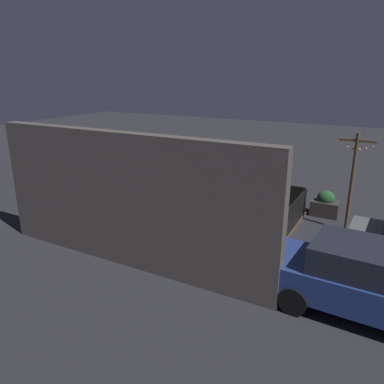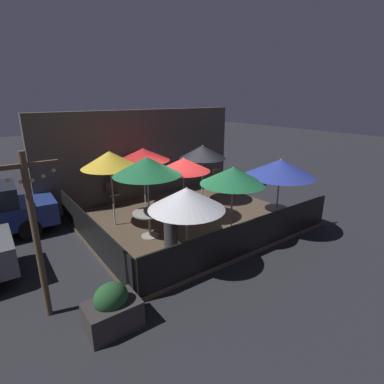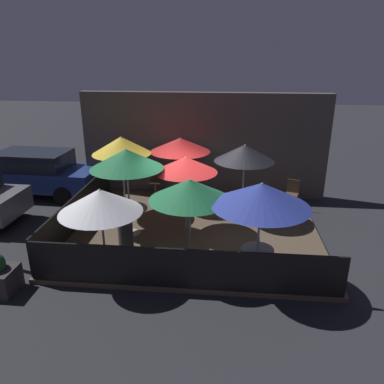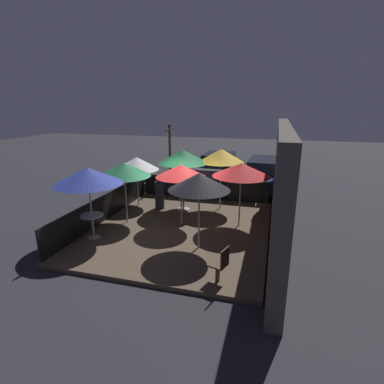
# 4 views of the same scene
# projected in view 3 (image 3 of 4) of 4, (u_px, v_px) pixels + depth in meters

# --- Properties ---
(ground_plane) EXTENTS (60.00, 60.00, 0.00)m
(ground_plane) POSITION_uv_depth(u_px,v_px,m) (195.00, 232.00, 10.88)
(ground_plane) COLOR #26262B
(patio_deck) EXTENTS (6.98, 5.94, 0.12)m
(patio_deck) POSITION_uv_depth(u_px,v_px,m) (195.00, 231.00, 10.86)
(patio_deck) COLOR brown
(patio_deck) RESTS_ON ground_plane
(building_wall) EXTENTS (8.58, 0.36, 3.67)m
(building_wall) POSITION_uv_depth(u_px,v_px,m) (204.00, 145.00, 13.23)
(building_wall) COLOR #4C4742
(building_wall) RESTS_ON ground_plane
(fence_front) EXTENTS (6.78, 0.05, 0.95)m
(fence_front) POSITION_uv_depth(u_px,v_px,m) (183.00, 269.00, 7.95)
(fence_front) COLOR black
(fence_front) RESTS_ON patio_deck
(fence_side_left) EXTENTS (0.05, 5.74, 0.95)m
(fence_side_left) POSITION_uv_depth(u_px,v_px,m) (79.00, 209.00, 11.00)
(fence_side_left) COLOR black
(fence_side_left) RESTS_ON patio_deck
(patio_umbrella_0) EXTENTS (2.08, 2.08, 2.30)m
(patio_umbrella_0) POSITION_uv_depth(u_px,v_px,m) (261.00, 195.00, 7.70)
(patio_umbrella_0) COLOR #B2B2B7
(patio_umbrella_0) RESTS_ON patio_deck
(patio_umbrella_1) EXTENTS (1.95, 1.95, 2.44)m
(patio_umbrella_1) POSITION_uv_depth(u_px,v_px,m) (126.00, 159.00, 9.82)
(patio_umbrella_1) COLOR #B2B2B7
(patio_umbrella_1) RESTS_ON patio_deck
(patio_umbrella_2) EXTENTS (1.74, 1.74, 2.16)m
(patio_umbrella_2) POSITION_uv_depth(u_px,v_px,m) (186.00, 165.00, 10.12)
(patio_umbrella_2) COLOR #B2B2B7
(patio_umbrella_2) RESTS_ON patio_deck
(patio_umbrella_3) EXTENTS (1.85, 1.85, 2.19)m
(patio_umbrella_3) POSITION_uv_depth(u_px,v_px,m) (190.00, 190.00, 8.25)
(patio_umbrella_3) COLOR #B2B2B7
(patio_umbrella_3) RESTS_ON patio_deck
(patio_umbrella_4) EXTENTS (1.95, 1.95, 2.24)m
(patio_umbrella_4) POSITION_uv_depth(u_px,v_px,m) (180.00, 145.00, 12.00)
(patio_umbrella_4) COLOR #B2B2B7
(patio_umbrella_4) RESTS_ON patio_deck
(patio_umbrella_5) EXTENTS (1.77, 1.77, 2.45)m
(patio_umbrella_5) POSITION_uv_depth(u_px,v_px,m) (121.00, 145.00, 11.17)
(patio_umbrella_5) COLOR #B2B2B7
(patio_umbrella_5) RESTS_ON patio_deck
(patio_umbrella_6) EXTENTS (1.83, 1.83, 2.05)m
(patio_umbrella_6) POSITION_uv_depth(u_px,v_px,m) (100.00, 201.00, 8.07)
(patio_umbrella_6) COLOR #B2B2B7
(patio_umbrella_6) RESTS_ON patio_deck
(patio_umbrella_7) EXTENTS (1.78, 1.78, 2.29)m
(patio_umbrella_7) POSITION_uv_depth(u_px,v_px,m) (245.00, 153.00, 10.92)
(patio_umbrella_7) COLOR #B2B2B7
(patio_umbrella_7) RESTS_ON patio_deck
(dining_table_0) EXTENTS (0.72, 0.72, 0.78)m
(dining_table_0) POSITION_uv_depth(u_px,v_px,m) (257.00, 256.00, 8.20)
(dining_table_0) COLOR #9E998E
(dining_table_0) RESTS_ON patio_deck
(dining_table_1) EXTENTS (0.98, 0.98, 0.77)m
(dining_table_1) POSITION_uv_depth(u_px,v_px,m) (130.00, 213.00, 10.36)
(dining_table_1) COLOR #9E998E
(dining_table_1) RESTS_ON patio_deck
(patio_chair_0) EXTENTS (0.41, 0.41, 0.95)m
(patio_chair_0) POSITION_uv_depth(u_px,v_px,m) (156.00, 181.00, 13.31)
(patio_chair_0) COLOR #4C3828
(patio_chair_0) RESTS_ON patio_deck
(patio_chair_1) EXTENTS (0.50, 0.50, 0.92)m
(patio_chair_1) POSITION_uv_depth(u_px,v_px,m) (292.00, 193.00, 12.19)
(patio_chair_1) COLOR #4C3828
(patio_chair_1) RESTS_ON patio_deck
(patron_0) EXTENTS (0.53, 0.53, 1.38)m
(patron_0) POSITION_uv_depth(u_px,v_px,m) (125.00, 228.00, 9.43)
(patron_0) COLOR #333338
(patron_0) RESTS_ON patio_deck
(parked_car_1) EXTENTS (4.61, 1.95, 1.62)m
(parked_car_1) POSITION_uv_depth(u_px,v_px,m) (35.00, 172.00, 13.53)
(parked_car_1) COLOR navy
(parked_car_1) RESTS_ON ground_plane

